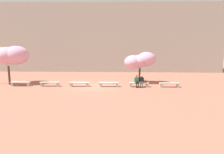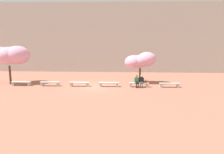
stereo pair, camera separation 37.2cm
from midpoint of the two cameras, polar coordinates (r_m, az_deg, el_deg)
ground_plane at (r=23.23m, az=-4.24°, el=-2.47°), size 100.00×100.00×0.00m
building_facade at (r=34.40m, az=-1.90°, el=10.21°), size 35.74×4.00×10.15m
stone_bench_west_end at (r=25.37m, az=-22.25°, el=-1.41°), size 2.08×0.42×0.45m
stone_bench_near_west at (r=24.20m, az=-15.46°, el=-1.55°), size 2.08×0.42×0.45m
stone_bench_center at (r=23.41m, az=-8.10°, el=-1.67°), size 2.08×0.42×0.45m
stone_bench_near_east at (r=23.02m, az=-0.35°, el=-1.77°), size 2.08×0.42×0.45m
stone_bench_east_end at (r=23.06m, az=7.52°, el=-1.84°), size 2.08×0.42×0.45m
stone_bench_far_east at (r=23.53m, az=15.21°, el=-1.87°), size 2.08×0.42×0.45m
person_seated_left at (r=22.91m, az=6.95°, el=-0.91°), size 0.51×0.71×1.29m
person_seated_right at (r=22.95m, az=8.15°, el=-0.92°), size 0.51×0.71×1.29m
handbag at (r=23.10m, az=9.26°, el=-1.19°), size 0.30×0.15×0.34m
cherry_tree_main at (r=24.89m, az=7.83°, el=4.23°), size 3.54×2.12×3.53m
cherry_tree_secondary at (r=26.90m, az=-24.66°, el=5.19°), size 4.31×2.80×4.21m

